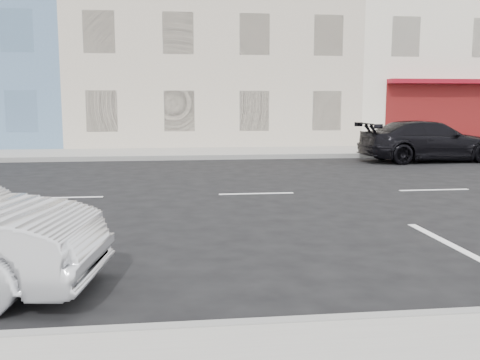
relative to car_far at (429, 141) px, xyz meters
name	(u,v)px	position (x,y,z in m)	size (l,w,h in m)	color
ground	(347,192)	(-4.62, -5.62, -0.67)	(120.00, 120.00, 0.00)	black
sidewalk_far	(139,154)	(-9.62, 3.08, -0.60)	(80.00, 3.40, 0.15)	gray
curb_near	(12,342)	(-9.62, -12.62, -0.59)	(80.00, 0.12, 0.16)	gray
curb_far	(136,158)	(-9.62, 1.38, -0.59)	(80.00, 0.12, 0.16)	gray
bldg_cream	(207,25)	(-6.62, 10.68, 5.08)	(12.00, 12.00, 11.50)	#BEB29E
bldg_corner	(454,20)	(6.38, 10.68, 5.58)	(14.00, 12.00, 12.50)	beige
car_far	(429,141)	(0.00, 0.00, 0.00)	(1.88, 4.62, 1.34)	black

